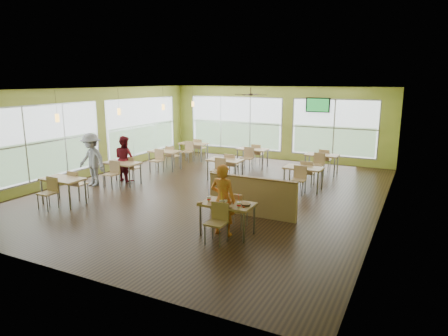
% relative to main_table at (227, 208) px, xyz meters
% --- Properties ---
extents(room, '(12.00, 12.04, 3.20)m').
position_rel_main_table_xyz_m(room, '(-2.00, 3.00, 0.97)').
color(room, black).
rests_on(room, ground).
extents(window_bays, '(9.24, 10.24, 2.38)m').
position_rel_main_table_xyz_m(window_bays, '(-4.65, 6.08, 0.85)').
color(window_bays, white).
rests_on(window_bays, room).
extents(main_table, '(1.22, 1.52, 0.87)m').
position_rel_main_table_xyz_m(main_table, '(0.00, 0.00, 0.00)').
color(main_table, tan).
rests_on(main_table, floor).
extents(half_wall_divider, '(2.40, 0.14, 1.04)m').
position_rel_main_table_xyz_m(half_wall_divider, '(0.00, 1.45, -0.11)').
color(half_wall_divider, tan).
rests_on(half_wall_divider, floor).
extents(dining_tables, '(6.92, 8.72, 0.87)m').
position_rel_main_table_xyz_m(dining_tables, '(-3.05, 4.71, -0.00)').
color(dining_tables, tan).
rests_on(dining_tables, floor).
extents(pendant_lights, '(0.11, 7.31, 0.86)m').
position_rel_main_table_xyz_m(pendant_lights, '(-5.20, 3.68, 1.82)').
color(pendant_lights, '#2D2119').
rests_on(pendant_lights, ceiling).
extents(ceiling_fan, '(1.25, 1.25, 0.29)m').
position_rel_main_table_xyz_m(ceiling_fan, '(-2.00, 6.00, 2.32)').
color(ceiling_fan, '#2D2119').
rests_on(ceiling_fan, ceiling).
extents(tv_backwall, '(1.00, 0.07, 0.60)m').
position_rel_main_table_xyz_m(tv_backwall, '(-0.20, 8.90, 1.82)').
color(tv_backwall, black).
rests_on(tv_backwall, wall_back).
extents(man_plaid, '(0.61, 0.40, 1.65)m').
position_rel_main_table_xyz_m(man_plaid, '(-0.09, -0.05, 0.20)').
color(man_plaid, '#DA4318').
rests_on(man_plaid, floor).
extents(patron_maroon, '(0.90, 0.78, 1.59)m').
position_rel_main_table_xyz_m(patron_maroon, '(-5.40, 2.88, 0.16)').
color(patron_maroon, maroon).
rests_on(patron_maroon, floor).
extents(patron_grey, '(1.22, 0.79, 1.77)m').
position_rel_main_table_xyz_m(patron_grey, '(-5.93, 1.87, 0.25)').
color(patron_grey, slate).
rests_on(patron_grey, floor).
extents(cup_blue, '(0.09, 0.09, 0.33)m').
position_rel_main_table_xyz_m(cup_blue, '(-0.42, -0.10, 0.19)').
color(cup_blue, white).
rests_on(cup_blue, main_table).
extents(cup_yellow, '(0.09, 0.09, 0.34)m').
position_rel_main_table_xyz_m(cup_yellow, '(-0.03, -0.24, 0.19)').
color(cup_yellow, white).
rests_on(cup_yellow, main_table).
extents(cup_red_near, '(0.10, 0.10, 0.35)m').
position_rel_main_table_xyz_m(cup_red_near, '(0.04, -0.19, 0.19)').
color(cup_red_near, white).
rests_on(cup_red_near, main_table).
extents(cup_red_far, '(0.10, 0.10, 0.37)m').
position_rel_main_table_xyz_m(cup_red_far, '(0.38, -0.21, 0.19)').
color(cup_red_far, white).
rests_on(cup_red_far, main_table).
extents(food_basket, '(0.23, 0.23, 0.05)m').
position_rel_main_table_xyz_m(food_basket, '(0.45, 0.01, 0.15)').
color(food_basket, black).
rests_on(food_basket, main_table).
extents(ketchup_cup, '(0.05, 0.05, 0.02)m').
position_rel_main_table_xyz_m(ketchup_cup, '(0.46, -0.13, 0.13)').
color(ketchup_cup, '#A72C13').
rests_on(ketchup_cup, main_table).
extents(wrapper_left, '(0.16, 0.15, 0.04)m').
position_rel_main_table_xyz_m(wrapper_left, '(-0.55, -0.30, 0.14)').
color(wrapper_left, '#A77F50').
rests_on(wrapper_left, main_table).
extents(wrapper_mid, '(0.23, 0.21, 0.05)m').
position_rel_main_table_xyz_m(wrapper_mid, '(0.01, 0.10, 0.14)').
color(wrapper_mid, '#A77F50').
rests_on(wrapper_mid, main_table).
extents(wrapper_right, '(0.14, 0.13, 0.03)m').
position_rel_main_table_xyz_m(wrapper_right, '(0.21, -0.29, 0.13)').
color(wrapper_right, '#A77F50').
rests_on(wrapper_right, main_table).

